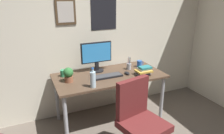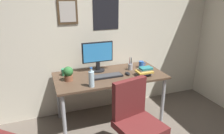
{
  "view_description": "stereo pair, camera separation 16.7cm",
  "coord_description": "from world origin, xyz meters",
  "px_view_note": "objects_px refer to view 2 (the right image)",
  "views": [
    {
      "loc": [
        -0.88,
        -0.83,
        1.84
      ],
      "look_at": [
        0.19,
        1.59,
        0.89
      ],
      "focal_mm": 33.26,
      "sensor_mm": 36.0,
      "label": 1
    },
    {
      "loc": [
        -0.72,
        -0.89,
        1.84
      ],
      "look_at": [
        0.19,
        1.59,
        0.89
      ],
      "focal_mm": 33.26,
      "sensor_mm": 36.0,
      "label": 2
    }
  ],
  "objects_px": {
    "keyboard": "(107,76)",
    "coffee_mug_far": "(141,64)",
    "potted_plant": "(68,73)",
    "book_stack_left": "(144,71)",
    "monitor": "(98,55)",
    "computer_mouse": "(128,73)",
    "pen_cup": "(130,66)",
    "water_bottle": "(91,79)",
    "coffee_mug_near": "(64,72)",
    "office_chair": "(135,118)"
  },
  "relations": [
    {
      "from": "pen_cup",
      "to": "book_stack_left",
      "type": "height_order",
      "value": "pen_cup"
    },
    {
      "from": "potted_plant",
      "to": "keyboard",
      "type": "bearing_deg",
      "value": -5.68
    },
    {
      "from": "keyboard",
      "to": "coffee_mug_far",
      "type": "bearing_deg",
      "value": 15.63
    },
    {
      "from": "office_chair",
      "to": "book_stack_left",
      "type": "distance_m",
      "value": 0.82
    },
    {
      "from": "computer_mouse",
      "to": "coffee_mug_far",
      "type": "xyz_separation_m",
      "value": [
        0.32,
        0.2,
        0.03
      ]
    },
    {
      "from": "keyboard",
      "to": "computer_mouse",
      "type": "relative_size",
      "value": 3.91
    },
    {
      "from": "monitor",
      "to": "water_bottle",
      "type": "relative_size",
      "value": 1.82
    },
    {
      "from": "water_bottle",
      "to": "potted_plant",
      "type": "bearing_deg",
      "value": 129.57
    },
    {
      "from": "book_stack_left",
      "to": "potted_plant",
      "type": "bearing_deg",
      "value": 170.2
    },
    {
      "from": "monitor",
      "to": "coffee_mug_near",
      "type": "distance_m",
      "value": 0.53
    },
    {
      "from": "water_bottle",
      "to": "coffee_mug_near",
      "type": "xyz_separation_m",
      "value": [
        -0.26,
        0.5,
        -0.06
      ]
    },
    {
      "from": "keyboard",
      "to": "book_stack_left",
      "type": "distance_m",
      "value": 0.53
    },
    {
      "from": "water_bottle",
      "to": "book_stack_left",
      "type": "relative_size",
      "value": 1.15
    },
    {
      "from": "office_chair",
      "to": "pen_cup",
      "type": "distance_m",
      "value": 1.01
    },
    {
      "from": "coffee_mug_far",
      "to": "water_bottle",
      "type": "bearing_deg",
      "value": -155.65
    },
    {
      "from": "coffee_mug_near",
      "to": "pen_cup",
      "type": "bearing_deg",
      "value": -6.94
    },
    {
      "from": "keyboard",
      "to": "computer_mouse",
      "type": "bearing_deg",
      "value": -4.32
    },
    {
      "from": "monitor",
      "to": "book_stack_left",
      "type": "relative_size",
      "value": 2.09
    },
    {
      "from": "monitor",
      "to": "keyboard",
      "type": "xyz_separation_m",
      "value": [
        0.05,
        -0.28,
        -0.23
      ]
    },
    {
      "from": "monitor",
      "to": "coffee_mug_far",
      "type": "bearing_deg",
      "value": -9.21
    },
    {
      "from": "potted_plant",
      "to": "book_stack_left",
      "type": "height_order",
      "value": "potted_plant"
    },
    {
      "from": "keyboard",
      "to": "coffee_mug_far",
      "type": "height_order",
      "value": "coffee_mug_far"
    },
    {
      "from": "pen_cup",
      "to": "book_stack_left",
      "type": "bearing_deg",
      "value": -71.77
    },
    {
      "from": "office_chair",
      "to": "monitor",
      "type": "bearing_deg",
      "value": 96.38
    },
    {
      "from": "water_bottle",
      "to": "computer_mouse",
      "type": "bearing_deg",
      "value": 20.05
    },
    {
      "from": "coffee_mug_near",
      "to": "pen_cup",
      "type": "distance_m",
      "value": 0.97
    },
    {
      "from": "monitor",
      "to": "computer_mouse",
      "type": "xyz_separation_m",
      "value": [
        0.35,
        -0.3,
        -0.22
      ]
    },
    {
      "from": "office_chair",
      "to": "potted_plant",
      "type": "distance_m",
      "value": 1.05
    },
    {
      "from": "computer_mouse",
      "to": "potted_plant",
      "type": "xyz_separation_m",
      "value": [
        -0.82,
        0.07,
        0.09
      ]
    },
    {
      "from": "office_chair",
      "to": "water_bottle",
      "type": "distance_m",
      "value": 0.71
    },
    {
      "from": "monitor",
      "to": "book_stack_left",
      "type": "distance_m",
      "value": 0.71
    },
    {
      "from": "office_chair",
      "to": "book_stack_left",
      "type": "relative_size",
      "value": 4.31
    },
    {
      "from": "coffee_mug_near",
      "to": "pen_cup",
      "type": "height_order",
      "value": "pen_cup"
    },
    {
      "from": "keyboard",
      "to": "coffee_mug_far",
      "type": "relative_size",
      "value": 3.83
    },
    {
      "from": "keyboard",
      "to": "book_stack_left",
      "type": "relative_size",
      "value": 1.95
    },
    {
      "from": "office_chair",
      "to": "potted_plant",
      "type": "relative_size",
      "value": 4.87
    },
    {
      "from": "potted_plant",
      "to": "book_stack_left",
      "type": "xyz_separation_m",
      "value": [
        1.03,
        -0.18,
        -0.05
      ]
    },
    {
      "from": "pen_cup",
      "to": "book_stack_left",
      "type": "relative_size",
      "value": 0.91
    },
    {
      "from": "computer_mouse",
      "to": "coffee_mug_far",
      "type": "relative_size",
      "value": 0.98
    },
    {
      "from": "water_bottle",
      "to": "book_stack_left",
      "type": "xyz_separation_m",
      "value": [
        0.79,
        0.11,
        -0.05
      ]
    },
    {
      "from": "computer_mouse",
      "to": "keyboard",
      "type": "bearing_deg",
      "value": 175.68
    },
    {
      "from": "office_chair",
      "to": "computer_mouse",
      "type": "bearing_deg",
      "value": 72.69
    },
    {
      "from": "office_chair",
      "to": "coffee_mug_near",
      "type": "bearing_deg",
      "value": 120.91
    },
    {
      "from": "coffee_mug_far",
      "to": "pen_cup",
      "type": "distance_m",
      "value": 0.2
    },
    {
      "from": "potted_plant",
      "to": "pen_cup",
      "type": "xyz_separation_m",
      "value": [
        0.94,
        0.09,
        -0.05
      ]
    },
    {
      "from": "coffee_mug_far",
      "to": "potted_plant",
      "type": "distance_m",
      "value": 1.15
    },
    {
      "from": "computer_mouse",
      "to": "pen_cup",
      "type": "distance_m",
      "value": 0.21
    },
    {
      "from": "keyboard",
      "to": "book_stack_left",
      "type": "bearing_deg",
      "value": -13.91
    },
    {
      "from": "computer_mouse",
      "to": "book_stack_left",
      "type": "bearing_deg",
      "value": -26.34
    },
    {
      "from": "coffee_mug_far",
      "to": "pen_cup",
      "type": "bearing_deg",
      "value": -172.1
    }
  ]
}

